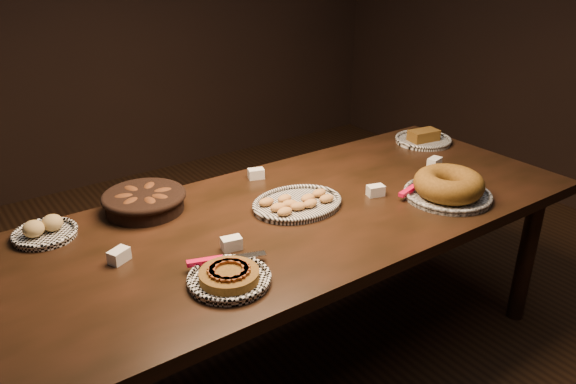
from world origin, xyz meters
TOP-DOWN VIEW (x-y plane):
  - ground at (0.00, 0.00)m, footprint 5.00×5.00m
  - buffet_table at (0.00, 0.00)m, footprint 2.40×1.00m
  - apple_tart_plate at (-0.48, -0.28)m, footprint 0.31×0.28m
  - madeleine_platter at (0.01, 0.03)m, footprint 0.38×0.31m
  - bundt_cake_plate at (0.58, -0.26)m, footprint 0.38×0.37m
  - croissant_basket at (-0.50, 0.36)m, footprint 0.40×0.40m
  - bread_roll_plate at (-0.88, 0.37)m, footprint 0.23×0.23m
  - loaf_plate at (1.02, 0.27)m, footprint 0.30×0.30m
  - tent_cards at (0.02, 0.05)m, footprint 1.60×0.54m

SIDE VIEW (x-z plane):
  - ground at x=0.00m, z-range 0.00..0.00m
  - buffet_table at x=0.00m, z-range 0.30..1.05m
  - madeleine_platter at x=0.01m, z-range 0.74..0.79m
  - apple_tart_plate at x=-0.48m, z-range 0.74..0.80m
  - loaf_plate at x=1.02m, z-range 0.74..0.80m
  - tent_cards at x=0.02m, z-range 0.75..0.79m
  - bread_roll_plate at x=-0.88m, z-range 0.74..0.81m
  - croissant_basket at x=-0.50m, z-range 0.76..0.84m
  - bundt_cake_plate at x=0.58m, z-range 0.74..0.85m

